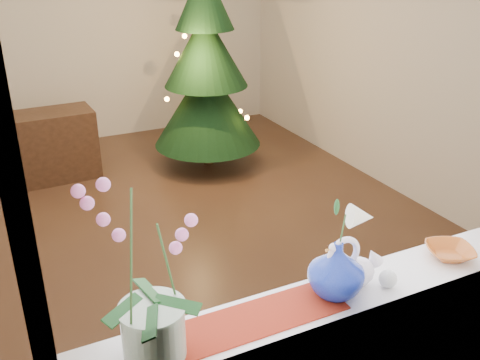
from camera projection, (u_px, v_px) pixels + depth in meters
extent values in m
plane|color=#3E2519|center=(160.00, 230.00, 4.37)|extent=(5.00, 5.00, 0.00)
cube|color=beige|center=(81.00, 22.00, 5.88)|extent=(4.50, 0.10, 2.70)
cube|color=beige|center=(375.00, 206.00, 1.78)|extent=(4.50, 0.10, 2.70)
cube|color=beige|center=(394.00, 41.00, 4.73)|extent=(0.10, 5.00, 2.70)
cube|color=white|center=(341.00, 296.00, 2.06)|extent=(2.20, 0.26, 0.04)
cube|color=maroon|center=(254.00, 319.00, 1.90)|extent=(0.70, 0.20, 0.01)
imported|color=navy|center=(337.00, 265.00, 1.99)|extent=(0.25, 0.25, 0.26)
sphere|color=silver|center=(388.00, 279.00, 2.08)|extent=(0.09, 0.09, 0.07)
imported|color=#A54D18|center=(450.00, 253.00, 2.28)|extent=(0.22, 0.22, 0.04)
cube|color=black|center=(48.00, 146.00, 5.19)|extent=(0.92, 0.48, 0.68)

